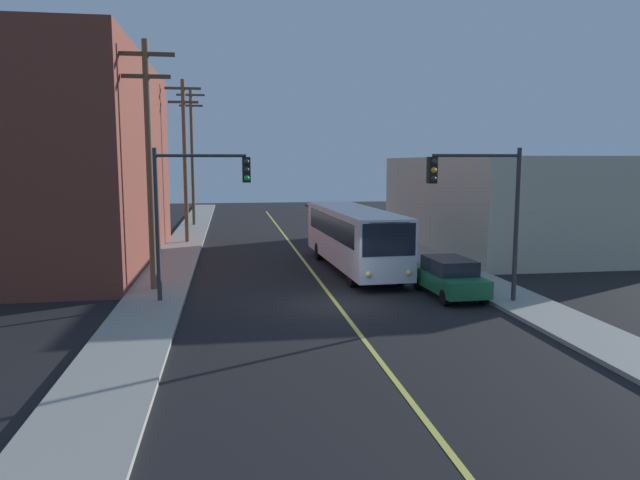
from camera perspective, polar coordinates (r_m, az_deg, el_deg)
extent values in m
plane|color=black|center=(23.39, 1.67, -6.28)|extent=(120.00, 120.00, 0.00)
cube|color=gray|center=(32.95, -14.09, -2.32)|extent=(2.50, 90.00, 0.15)
cube|color=gray|center=(34.72, 10.49, -1.72)|extent=(2.50, 90.00, 0.15)
cube|color=#D8CC4C|center=(37.97, -2.43, -0.92)|extent=(0.16, 60.00, 0.01)
cube|color=brown|center=(35.70, -24.17, 6.93)|extent=(10.00, 19.95, 11.23)
cube|color=black|center=(34.95, -15.96, 0.70)|extent=(0.06, 13.96, 1.30)
cube|color=black|center=(34.73, -16.15, 5.95)|extent=(0.06, 13.96, 1.30)
cube|color=black|center=(34.81, -16.35, 11.22)|extent=(0.06, 13.96, 1.30)
cube|color=beige|center=(41.36, 18.06, 3.53)|extent=(12.00, 19.23, 5.92)
cube|color=black|center=(39.16, 10.16, 1.58)|extent=(0.06, 13.46, 1.30)
cube|color=silver|center=(30.63, 3.22, 0.48)|extent=(3.11, 12.11, 2.75)
cube|color=black|center=(24.88, 6.72, 0.01)|extent=(2.35, 0.19, 1.40)
cube|color=black|center=(36.35, 0.84, 2.59)|extent=(2.30, 0.19, 1.10)
cube|color=black|center=(30.28, 0.93, 1.41)|extent=(0.54, 10.19, 1.10)
cube|color=black|center=(30.91, 5.48, 1.50)|extent=(0.54, 10.19, 1.10)
cube|color=orange|center=(24.81, 6.73, 1.39)|extent=(1.79, 0.14, 0.30)
sphere|color=#F9D872|center=(24.81, 4.73, -3.37)|extent=(0.24, 0.24, 0.24)
sphere|color=#F9D872|center=(25.36, 8.62, -3.20)|extent=(0.24, 0.24, 0.24)
cylinder|color=black|center=(26.55, 3.15, -3.52)|extent=(0.35, 1.01, 1.00)
cylinder|color=black|center=(27.19, 7.75, -3.31)|extent=(0.35, 1.01, 1.00)
cylinder|color=black|center=(33.94, -0.13, -1.08)|extent=(0.35, 1.01, 1.00)
cylinder|color=black|center=(34.45, 3.55, -0.96)|extent=(0.35, 1.01, 1.00)
cube|color=#196038|center=(25.22, 12.41, -3.88)|extent=(1.96, 4.46, 0.70)
cube|color=black|center=(25.10, 12.45, -2.42)|extent=(1.71, 2.52, 0.60)
cylinder|color=black|center=(23.64, 12.03, -5.50)|extent=(0.24, 0.65, 0.64)
cylinder|color=black|center=(24.30, 15.52, -5.26)|extent=(0.24, 0.65, 0.64)
cylinder|color=black|center=(26.36, 9.50, -4.09)|extent=(0.24, 0.65, 0.64)
cylinder|color=black|center=(26.95, 12.70, -3.91)|extent=(0.24, 0.65, 0.64)
cylinder|color=brown|center=(26.01, -16.22, 6.81)|extent=(0.28, 0.28, 10.48)
cube|color=#4C3D2D|center=(26.38, -16.61, 16.93)|extent=(2.40, 0.16, 0.16)
cube|color=#4C3D2D|center=(26.25, -16.53, 14.99)|extent=(2.00, 0.16, 0.16)
cylinder|color=brown|center=(41.27, -12.98, 7.41)|extent=(0.28, 0.28, 10.96)
cube|color=#4C3D2D|center=(41.56, -13.18, 14.15)|extent=(2.40, 0.16, 0.16)
cube|color=#4C3D2D|center=(41.46, -13.14, 12.91)|extent=(2.00, 0.16, 0.16)
cylinder|color=brown|center=(52.70, -12.30, 7.87)|extent=(0.28, 0.28, 11.78)
cube|color=#4C3D2D|center=(53.01, -12.46, 13.59)|extent=(2.40, 0.16, 0.16)
cube|color=#4C3D2D|center=(52.92, -12.43, 12.63)|extent=(2.00, 0.16, 0.16)
cylinder|color=#2D2D33|center=(23.81, -15.53, 1.39)|extent=(0.18, 0.18, 6.00)
cylinder|color=#2D2D33|center=(23.54, -11.49, 8.03)|extent=(3.50, 0.12, 0.12)
cube|color=black|center=(23.53, -7.16, 6.78)|extent=(0.32, 0.36, 1.00)
sphere|color=#2D2D2D|center=(23.34, -7.16, 7.56)|extent=(0.22, 0.22, 0.22)
sphere|color=#2D2D2D|center=(23.34, -7.15, 6.78)|extent=(0.22, 0.22, 0.22)
sphere|color=green|center=(23.34, -7.14, 5.99)|extent=(0.22, 0.22, 0.22)
cylinder|color=#2D2D33|center=(24.20, 18.54, 1.37)|extent=(0.18, 0.18, 6.00)
cylinder|color=#2D2D33|center=(23.32, 14.96, 7.93)|extent=(3.50, 0.12, 0.12)
cube|color=black|center=(22.68, 10.83, 6.68)|extent=(0.32, 0.36, 1.00)
sphere|color=#2D2D2D|center=(22.50, 11.01, 7.49)|extent=(0.22, 0.22, 0.22)
sphere|color=#F2A519|center=(22.50, 10.99, 6.67)|extent=(0.22, 0.22, 0.22)
sphere|color=#2D2D2D|center=(22.51, 10.97, 5.86)|extent=(0.22, 0.22, 0.22)
cylinder|color=red|center=(30.90, 12.18, -2.10)|extent=(0.26, 0.26, 0.70)
sphere|color=gold|center=(30.85, 12.20, -1.43)|extent=(0.24, 0.24, 0.24)
cylinder|color=red|center=(30.83, 11.91, -1.93)|extent=(0.12, 0.10, 0.10)
cylinder|color=red|center=(30.95, 12.46, -1.91)|extent=(0.12, 0.10, 0.10)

